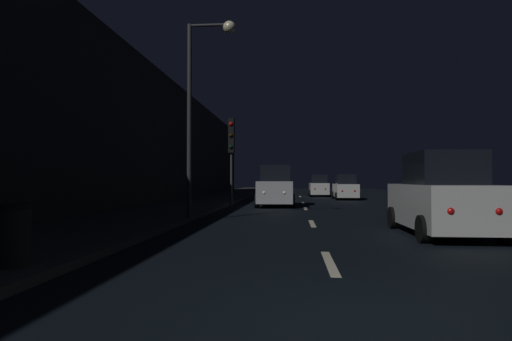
% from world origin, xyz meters
% --- Properties ---
extents(ground, '(25.03, 84.00, 0.02)m').
position_xyz_m(ground, '(0.00, 24.50, -0.01)').
color(ground, black).
extents(sidewalk_left, '(4.40, 84.00, 0.15)m').
position_xyz_m(sidewalk_left, '(-6.31, 24.50, 0.07)').
color(sidewalk_left, '#33302D').
rests_on(sidewalk_left, ground).
extents(building_facade_left, '(0.80, 63.00, 8.02)m').
position_xyz_m(building_facade_left, '(-8.91, 21.00, 4.01)').
color(building_facade_left, '#2D2B28').
rests_on(building_facade_left, ground).
extents(lane_centerline, '(0.16, 31.40, 0.01)m').
position_xyz_m(lane_centerline, '(0.00, 16.73, 0.01)').
color(lane_centerline, beige).
rests_on(lane_centerline, ground).
extents(traffic_light_far_left, '(0.32, 0.46, 4.84)m').
position_xyz_m(traffic_light_far_left, '(-4.01, 18.81, 3.51)').
color(traffic_light_far_left, '#38383A').
rests_on(traffic_light_far_left, ground).
extents(streetlamp_overhead, '(1.70, 0.44, 6.95)m').
position_xyz_m(streetlamp_overhead, '(-3.74, 10.02, 4.63)').
color(streetlamp_overhead, '#2D2D30').
rests_on(streetlamp_overhead, ground).
extents(trash_bin_curbside, '(0.55, 0.55, 0.93)m').
position_xyz_m(trash_bin_curbside, '(-4.83, 1.59, 0.62)').
color(trash_bin_curbside, black).
rests_on(trash_bin_curbside, sidewalk_left).
extents(car_approaching_headlights, '(2.04, 4.41, 2.22)m').
position_xyz_m(car_approaching_headlights, '(-1.54, 18.75, 1.02)').
color(car_approaching_headlights, '#A5A8AD').
rests_on(car_approaching_headlights, ground).
extents(car_distant_taillights, '(1.73, 3.75, 1.89)m').
position_xyz_m(car_distant_taillights, '(1.64, 32.86, 0.86)').
color(car_distant_taillights, silver).
rests_on(car_distant_taillights, ground).
extents(car_parked_right_near, '(1.97, 4.27, 2.15)m').
position_xyz_m(car_parked_right_near, '(3.21, 6.97, 0.98)').
color(car_parked_right_near, silver).
rests_on(car_parked_right_near, ground).
extents(car_parked_right_far, '(1.69, 3.66, 1.84)m').
position_xyz_m(car_parked_right_far, '(3.21, 27.06, 0.84)').
color(car_parked_right_far, silver).
rests_on(car_parked_right_far, ground).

